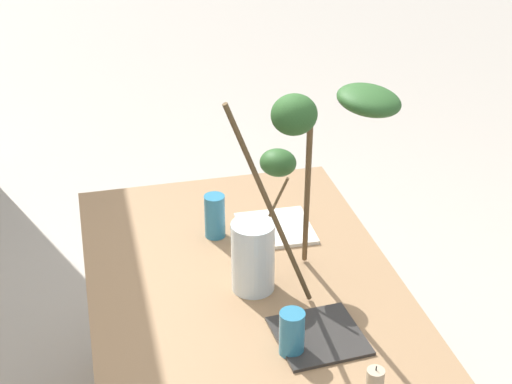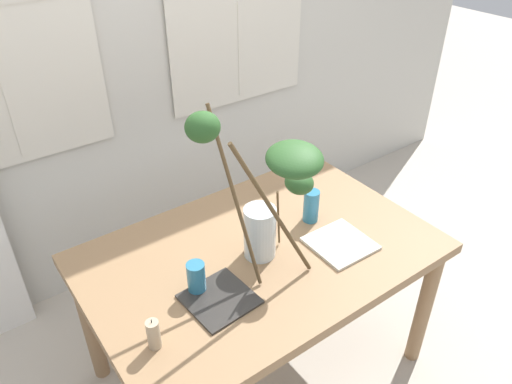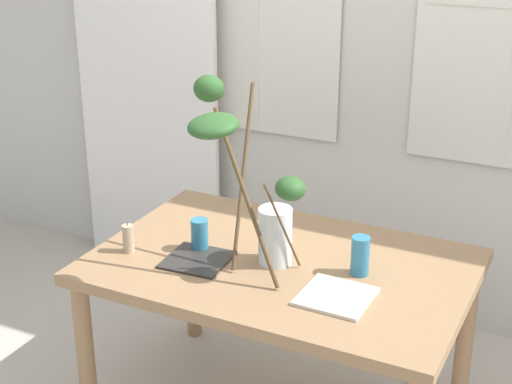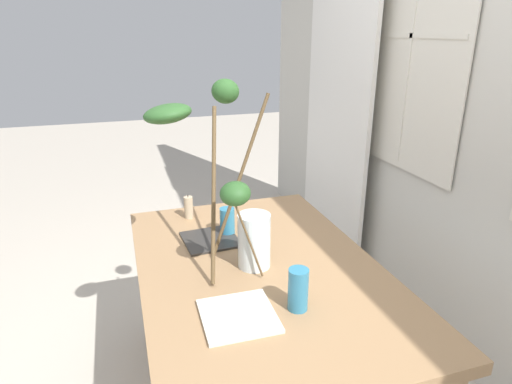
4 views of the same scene
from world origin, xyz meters
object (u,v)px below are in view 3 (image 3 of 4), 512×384
drinking_glass_blue_right (360,256)px  pillar_candle (128,239)px  vase_with_branches (255,190)px  drinking_glass_blue_left (200,235)px  plate_square_left (197,260)px  plate_square_right (336,296)px  dining_table (281,282)px

drinking_glass_blue_right → pillar_candle: drinking_glass_blue_right is taller
vase_with_branches → drinking_glass_blue_left: 0.36m
plate_square_left → plate_square_right: (0.57, -0.03, 0.00)m
drinking_glass_blue_left → drinking_glass_blue_right: 0.62m
vase_with_branches → dining_table: bearing=58.5°
plate_square_left → drinking_glass_blue_right: bearing=16.5°
drinking_glass_blue_right → dining_table: bearing=-173.4°
drinking_glass_blue_left → pillar_candle: drinking_glass_blue_left is taller
dining_table → vase_with_branches: bearing=-121.5°
pillar_candle → drinking_glass_blue_right: bearing=14.4°
drinking_glass_blue_right → plate_square_right: size_ratio=0.62×
plate_square_left → pillar_candle: bearing=-170.1°
plate_square_left → plate_square_right: size_ratio=0.97×
drinking_glass_blue_left → plate_square_right: 0.62m
drinking_glass_blue_left → dining_table: bearing=8.6°
plate_square_right → plate_square_left: bearing=177.0°
plate_square_left → pillar_candle: size_ratio=1.88×
dining_table → drinking_glass_blue_left: drinking_glass_blue_left is taller
drinking_glass_blue_left → pillar_candle: 0.27m
vase_with_branches → plate_square_left: bearing=-170.3°
vase_with_branches → drinking_glass_blue_right: vase_with_branches is taller
vase_with_branches → drinking_glass_blue_right: (0.36, 0.13, -0.24)m
plate_square_right → dining_table: bearing=149.5°
pillar_candle → dining_table: bearing=18.3°
plate_square_left → pillar_candle: 0.28m
pillar_candle → drinking_glass_blue_left: bearing=30.0°
dining_table → drinking_glass_blue_left: 0.36m
vase_with_branches → drinking_glass_blue_left: bearing=169.2°
dining_table → vase_with_branches: vase_with_branches is taller
vase_with_branches → plate_square_right: vase_with_branches is taller
drinking_glass_blue_left → drinking_glass_blue_right: size_ratio=0.85×
plate_square_left → plate_square_right: bearing=-3.0°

